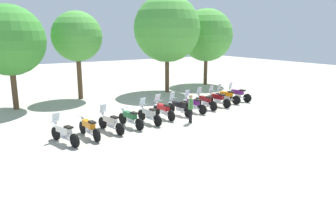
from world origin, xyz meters
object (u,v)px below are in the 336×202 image
(motorcycle_2, at_px, (110,122))
(motorcycle_5, at_px, (163,110))
(motorcycle_4, at_px, (149,114))
(motorcycle_6, at_px, (179,107))
(motorcycle_11, at_px, (238,94))
(tree_1, at_px, (77,37))
(tree_0, at_px, (9,40))
(motorcycle_0, at_px, (64,133))
(motorcycle_1, at_px, (89,128))
(person_0, at_px, (191,107))
(tree_3, at_px, (206,35))
(tree_2, at_px, (167,29))
(motorcycle_8, at_px, (205,101))
(motorcycle_9, at_px, (218,99))
(motorcycle_7, at_px, (193,104))
(motorcycle_3, at_px, (130,118))
(motorcycle_10, at_px, (226,96))

(motorcycle_2, bearing_deg, motorcycle_5, -90.55)
(motorcycle_4, relative_size, motorcycle_6, 1.00)
(motorcycle_11, height_order, tree_1, tree_1)
(motorcycle_2, bearing_deg, tree_0, 11.34)
(motorcycle_11, distance_m, tree_0, 16.19)
(motorcycle_0, xyz_separation_m, motorcycle_1, (1.23, 0.20, -0.01))
(person_0, xyz_separation_m, tree_3, (9.37, 10.22, 3.89))
(person_0, bearing_deg, tree_2, -105.90)
(motorcycle_8, relative_size, motorcycle_9, 1.01)
(motorcycle_7, relative_size, person_0, 1.34)
(motorcycle_5, relative_size, tree_1, 0.33)
(motorcycle_0, xyz_separation_m, tree_0, (-1.10, 8.46, 4.02))
(tree_0, bearing_deg, motorcycle_7, -35.87)
(motorcycle_3, relative_size, tree_1, 0.33)
(motorcycle_9, height_order, motorcycle_11, same)
(motorcycle_2, distance_m, tree_0, 9.60)
(motorcycle_10, xyz_separation_m, tree_1, (-8.60, 7.15, 4.24))
(motorcycle_2, relative_size, motorcycle_5, 0.99)
(motorcycle_5, distance_m, motorcycle_6, 1.22)
(motorcycle_4, distance_m, motorcycle_7, 3.71)
(motorcycle_2, relative_size, motorcycle_6, 0.99)
(motorcycle_5, height_order, tree_2, tree_2)
(motorcycle_9, relative_size, tree_3, 0.30)
(motorcycle_0, distance_m, motorcycle_10, 12.40)
(motorcycle_5, bearing_deg, motorcycle_11, -83.95)
(motorcycle_2, xyz_separation_m, motorcycle_7, (6.09, 1.01, 0.00))
(motorcycle_1, height_order, tree_1, tree_1)
(motorcycle_4, distance_m, motorcycle_5, 1.30)
(motorcycle_3, distance_m, tree_3, 16.15)
(motorcycle_9, relative_size, tree_1, 0.33)
(motorcycle_1, height_order, motorcycle_7, motorcycle_7)
(motorcycle_3, xyz_separation_m, tree_0, (-4.75, 7.78, 4.03))
(motorcycle_9, distance_m, tree_2, 8.06)
(motorcycle_4, bearing_deg, motorcycle_6, -83.68)
(motorcycle_5, distance_m, tree_0, 10.94)
(motorcycle_6, distance_m, tree_0, 11.70)
(motorcycle_5, bearing_deg, person_0, -157.96)
(motorcycle_1, xyz_separation_m, motorcycle_8, (8.52, 1.62, 0.01))
(motorcycle_3, xyz_separation_m, tree_2, (7.16, 7.69, 4.88))
(motorcycle_4, relative_size, tree_1, 0.33)
(motorcycle_8, xyz_separation_m, tree_3, (6.51, 7.99, 4.32))
(motorcycle_3, xyz_separation_m, motorcycle_7, (4.87, 0.82, 0.01))
(motorcycle_3, xyz_separation_m, motorcycle_10, (8.51, 1.68, 0.01))
(motorcycle_7, bearing_deg, motorcycle_8, -82.38)
(motorcycle_3, relative_size, motorcycle_9, 1.00)
(motorcycle_5, distance_m, motorcycle_7, 2.44)
(motorcycle_0, bearing_deg, tree_0, -10.59)
(motorcycle_2, distance_m, motorcycle_7, 6.17)
(motorcycle_9, bearing_deg, tree_1, 35.71)
(motorcycle_8, xyz_separation_m, tree_0, (-10.84, 6.63, 4.02))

